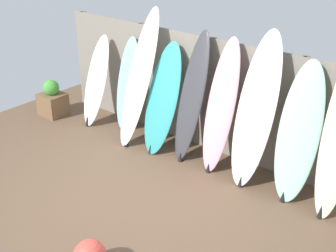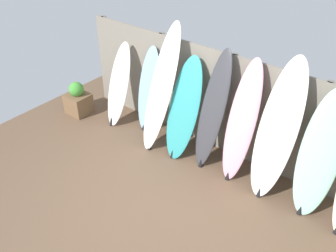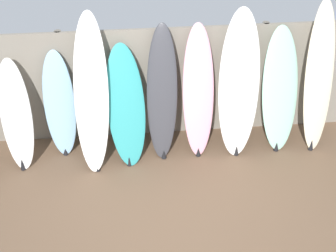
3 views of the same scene
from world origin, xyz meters
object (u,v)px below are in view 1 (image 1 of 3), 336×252
at_px(surfboard_charcoal_4, 192,98).
at_px(surfboard_white_6, 256,112).
at_px(surfboard_pink_5, 221,107).
at_px(surfboard_skyblue_1, 127,85).
at_px(surfboard_white_0, 96,82).
at_px(planter_box, 53,100).
at_px(surfboard_teal_3, 162,99).
at_px(surfboard_white_2, 139,79).
at_px(surfboard_seafoam_7, 299,133).

height_order(surfboard_charcoal_4, surfboard_white_6, surfboard_white_6).
bearing_deg(surfboard_pink_5, surfboard_skyblue_1, 176.32).
xyz_separation_m(surfboard_white_0, surfboard_white_6, (3.14, 0.02, 0.30)).
relative_size(surfboard_pink_5, surfboard_white_6, 0.91).
height_order(surfboard_charcoal_4, planter_box, surfboard_charcoal_4).
distance_m(surfboard_white_0, surfboard_charcoal_4, 2.06).
bearing_deg(surfboard_white_6, surfboard_white_0, -179.61).
distance_m(surfboard_white_0, surfboard_teal_3, 1.53).
bearing_deg(surfboard_white_2, surfboard_charcoal_4, 5.45).
distance_m(surfboard_charcoal_4, surfboard_seafoam_7, 1.71).
height_order(surfboard_white_2, surfboard_charcoal_4, surfboard_white_2).
distance_m(surfboard_white_0, surfboard_skyblue_1, 0.61).
distance_m(surfboard_white_0, surfboard_white_6, 3.15).
distance_m(surfboard_pink_5, surfboard_white_6, 0.58).
bearing_deg(surfboard_teal_3, surfboard_skyblue_1, 168.35).
distance_m(surfboard_skyblue_1, surfboard_pink_5, 1.99).
relative_size(surfboard_teal_3, surfboard_charcoal_4, 0.86).
xyz_separation_m(surfboard_charcoal_4, surfboard_pink_5, (0.52, 0.00, -0.01)).
xyz_separation_m(surfboard_teal_3, surfboard_white_6, (1.60, 0.04, 0.23)).
xyz_separation_m(surfboard_seafoam_7, planter_box, (-4.62, -0.40, -0.63)).
bearing_deg(surfboard_pink_5, surfboard_teal_3, -176.23).
xyz_separation_m(surfboard_white_0, surfboard_white_2, (1.07, -0.05, 0.31)).
relative_size(surfboard_teal_3, surfboard_seafoam_7, 0.91).
xyz_separation_m(surfboard_skyblue_1, surfboard_charcoal_4, (1.46, -0.13, 0.18)).
relative_size(surfboard_skyblue_1, surfboard_white_2, 0.74).
xyz_separation_m(surfboard_white_2, surfboard_charcoal_4, (0.98, 0.09, -0.10)).
relative_size(surfboard_white_2, surfboard_pink_5, 1.11).
height_order(surfboard_white_0, surfboard_skyblue_1, surfboard_skyblue_1).
distance_m(surfboard_white_0, surfboard_pink_5, 2.57).
bearing_deg(surfboard_white_0, surfboard_white_2, -2.44).
relative_size(surfboard_teal_3, planter_box, 2.47).
height_order(surfboard_teal_3, surfboard_white_6, surfboard_white_6).
relative_size(surfboard_white_6, surfboard_seafoam_7, 1.16).
distance_m(surfboard_teal_3, surfboard_white_6, 1.62).
distance_m(surfboard_seafoam_7, planter_box, 4.68).
distance_m(surfboard_charcoal_4, surfboard_white_6, 1.09).
distance_m(surfboard_teal_3, surfboard_pink_5, 1.04).
bearing_deg(surfboard_seafoam_7, surfboard_white_2, -177.77).
xyz_separation_m(surfboard_skyblue_1, surfboard_pink_5, (1.98, -0.13, 0.18)).
relative_size(surfboard_pink_5, planter_box, 2.84).
distance_m(surfboard_white_0, planter_box, 1.03).
relative_size(surfboard_skyblue_1, surfboard_teal_3, 0.95).
relative_size(surfboard_charcoal_4, surfboard_white_6, 0.91).
xyz_separation_m(surfboard_white_0, planter_box, (-0.86, -0.34, -0.47)).
distance_m(surfboard_white_6, surfboard_seafoam_7, 0.64).
bearing_deg(surfboard_white_0, surfboard_teal_3, -0.70).
xyz_separation_m(surfboard_charcoal_4, surfboard_seafoam_7, (1.71, 0.01, -0.05)).
bearing_deg(planter_box, surfboard_white_6, 5.14).
bearing_deg(surfboard_skyblue_1, surfboard_white_2, -24.54).
bearing_deg(planter_box, surfboard_pink_5, 6.45).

